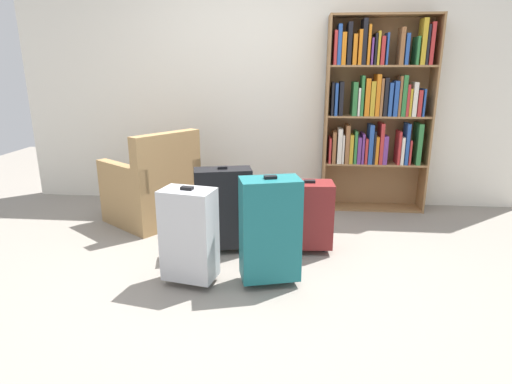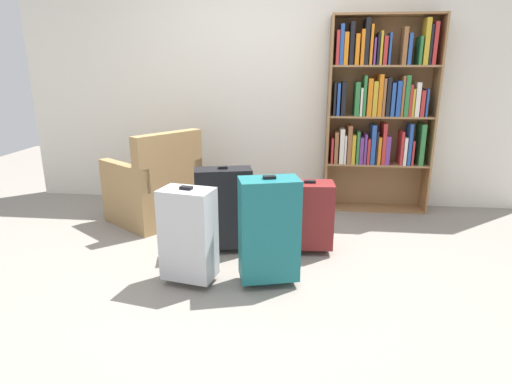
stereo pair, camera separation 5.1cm
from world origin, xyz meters
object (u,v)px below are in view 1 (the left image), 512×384
object	(u,v)px
mug	(198,226)
suitcase_dark_red	(308,214)
bookshelf	(376,106)
suitcase_teal	(270,229)
suitcase_silver	(189,234)
suitcase_black	(223,208)
armchair	(153,190)

from	to	relation	value
mug	suitcase_dark_red	world-z (taller)	suitcase_dark_red
bookshelf	suitcase_teal	xyz separation A→B (m)	(-0.96, -1.77, -0.68)
suitcase_dark_red	suitcase_silver	size ratio (longest dim) A/B	0.85
bookshelf	suitcase_black	size ratio (longest dim) A/B	2.72
armchair	suitcase_dark_red	distance (m)	1.59
suitcase_black	suitcase_dark_red	xyz separation A→B (m)	(0.69, 0.07, -0.06)
bookshelf	suitcase_black	distance (m)	1.99
bookshelf	suitcase_teal	distance (m)	2.12
suitcase_black	suitcase_teal	xyz separation A→B (m)	(0.41, -0.51, 0.03)
suitcase_teal	suitcase_silver	distance (m)	0.55
bookshelf	suitcase_dark_red	distance (m)	1.57
armchair	suitcase_silver	distance (m)	1.37
bookshelf	suitcase_dark_red	bearing A→B (deg)	-119.97
suitcase_silver	suitcase_dark_red	bearing A→B (deg)	37.56
suitcase_teal	suitcase_dark_red	xyz separation A→B (m)	(0.28, 0.58, -0.09)
suitcase_teal	mug	bearing A→B (deg)	127.81
armchair	suitcase_dark_red	size ratio (longest dim) A/B	1.62
armchair	mug	bearing A→B (deg)	-24.30
suitcase_silver	suitcase_black	bearing A→B (deg)	75.74
armchair	suitcase_silver	xyz separation A→B (m)	(0.66, -1.20, 0.05)
mug	suitcase_teal	bearing A→B (deg)	-52.19
suitcase_black	suitcase_teal	bearing A→B (deg)	-51.39
suitcase_black	suitcase_dark_red	bearing A→B (deg)	6.21
armchair	mug	world-z (taller)	armchair
bookshelf	mug	bearing A→B (deg)	-153.54
suitcase_black	suitcase_silver	bearing A→B (deg)	-104.26
suitcase_silver	mug	bearing A→B (deg)	99.90
mug	suitcase_black	bearing A→B (deg)	-53.18
suitcase_teal	bookshelf	bearing A→B (deg)	61.48
armchair	bookshelf	bearing A→B (deg)	15.91
mug	suitcase_black	distance (m)	0.62
mug	suitcase_black	world-z (taller)	suitcase_black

